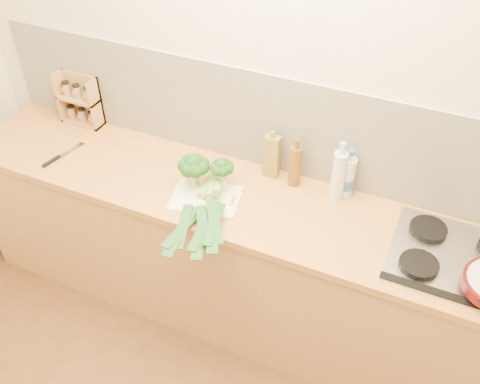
# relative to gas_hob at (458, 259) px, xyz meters

# --- Properties ---
(room_shell) EXTENTS (3.50, 3.50, 3.50)m
(room_shell) POSITION_rel_gas_hob_xyz_m (-1.02, 0.29, 0.26)
(room_shell) COLOR beige
(room_shell) RESTS_ON ground
(counter) EXTENTS (3.20, 0.62, 0.90)m
(counter) POSITION_rel_gas_hob_xyz_m (-1.02, 0.00, -0.46)
(counter) COLOR #B08849
(counter) RESTS_ON ground
(gas_hob) EXTENTS (0.58, 0.50, 0.04)m
(gas_hob) POSITION_rel_gas_hob_xyz_m (0.00, 0.00, 0.00)
(gas_hob) COLOR silver
(gas_hob) RESTS_ON counter
(chopping_board) EXTENTS (0.38, 0.32, 0.01)m
(chopping_board) POSITION_rel_gas_hob_xyz_m (-1.20, -0.08, -0.01)
(chopping_board) COLOR white
(chopping_board) RESTS_ON counter
(broccoli_left) EXTENTS (0.16, 0.16, 0.19)m
(broccoli_left) POSITION_rel_gas_hob_xyz_m (-1.29, -0.03, 0.12)
(broccoli_left) COLOR #ADC975
(broccoli_left) RESTS_ON chopping_board
(broccoli_right) EXTENTS (0.12, 0.12, 0.19)m
(broccoli_right) POSITION_rel_gas_hob_xyz_m (-1.15, 0.01, 0.12)
(broccoli_right) COLOR #ADC975
(broccoli_right) RESTS_ON chopping_board
(leek_front) EXTENTS (0.15, 0.72, 0.04)m
(leek_front) POSITION_rel_gas_hob_xyz_m (-1.21, -0.09, 0.02)
(leek_front) COLOR white
(leek_front) RESTS_ON chopping_board
(leek_mid) EXTENTS (0.27, 0.67, 0.04)m
(leek_mid) POSITION_rel_gas_hob_xyz_m (-1.16, -0.11, 0.04)
(leek_mid) COLOR white
(leek_mid) RESTS_ON chopping_board
(leek_back) EXTENTS (0.29, 0.59, 0.04)m
(leek_back) POSITION_rel_gas_hob_xyz_m (-1.12, -0.12, 0.05)
(leek_back) COLOR white
(leek_back) RESTS_ON chopping_board
(chefs_knife) EXTENTS (0.08, 0.28, 0.02)m
(chefs_knife) POSITION_rel_gas_hob_xyz_m (-2.08, -0.13, -0.01)
(chefs_knife) COLOR silver
(chefs_knife) RESTS_ON counter
(spice_rack) EXTENTS (0.26, 0.10, 0.31)m
(spice_rack) POSITION_rel_gas_hob_xyz_m (-2.18, 0.25, 0.12)
(spice_rack) COLOR tan
(spice_rack) RESTS_ON counter
(oil_tin) EXTENTS (0.08, 0.05, 0.27)m
(oil_tin) POSITION_rel_gas_hob_xyz_m (-0.97, 0.23, 0.11)
(oil_tin) COLOR olive
(oil_tin) RESTS_ON counter
(glass_bottle) EXTENTS (0.07, 0.07, 0.33)m
(glass_bottle) POSITION_rel_gas_hob_xyz_m (-0.61, 0.20, 0.12)
(glass_bottle) COLOR silver
(glass_bottle) RESTS_ON counter
(amber_bottle) EXTENTS (0.06, 0.06, 0.27)m
(amber_bottle) POSITION_rel_gas_hob_xyz_m (-0.84, 0.21, 0.10)
(amber_bottle) COLOR brown
(amber_bottle) RESTS_ON counter
(water_bottle) EXTENTS (0.08, 0.08, 0.25)m
(water_bottle) POSITION_rel_gas_hob_xyz_m (-0.58, 0.24, 0.09)
(water_bottle) COLOR silver
(water_bottle) RESTS_ON counter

